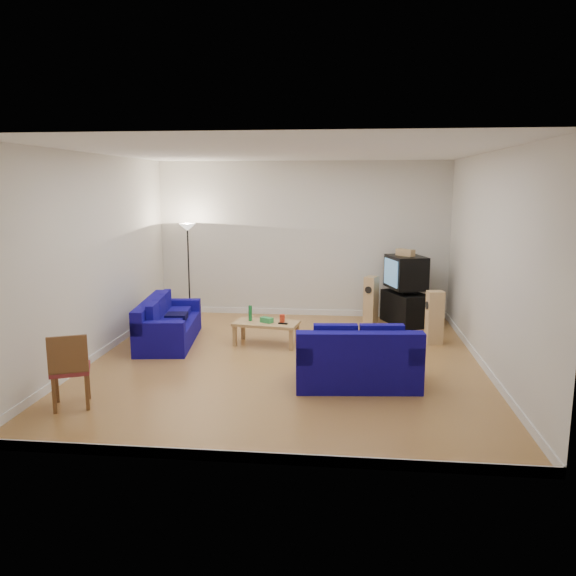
# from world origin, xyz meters

# --- Properties ---
(room) EXTENTS (6.01, 6.51, 3.21)m
(room) POSITION_xyz_m (0.00, 0.00, 1.54)
(room) COLOR #935E2D
(room) RESTS_ON ground
(sofa_three_seat) EXTENTS (1.07, 2.04, 0.76)m
(sofa_three_seat) POSITION_xyz_m (-2.19, 0.89, 0.28)
(sofa_three_seat) COLOR #110B66
(sofa_three_seat) RESTS_ON ground
(sofa_loveseat) EXTENTS (1.75, 1.09, 0.83)m
(sofa_loveseat) POSITION_xyz_m (1.09, -0.93, 0.32)
(sofa_loveseat) COLOR #110B66
(sofa_loveseat) RESTS_ON ground
(coffee_table) EXTENTS (1.16, 0.70, 0.40)m
(coffee_table) POSITION_xyz_m (-0.43, 0.93, 0.34)
(coffee_table) COLOR tan
(coffee_table) RESTS_ON ground
(bottle) EXTENTS (0.09, 0.09, 0.27)m
(bottle) POSITION_xyz_m (-0.72, 1.00, 0.53)
(bottle) COLOR #197233
(bottle) RESTS_ON coffee_table
(tissue_box) EXTENTS (0.24, 0.21, 0.09)m
(tissue_box) POSITION_xyz_m (-0.42, 0.91, 0.44)
(tissue_box) COLOR green
(tissue_box) RESTS_ON coffee_table
(red_canister) EXTENTS (0.10, 0.10, 0.13)m
(red_canister) POSITION_xyz_m (-0.16, 0.98, 0.46)
(red_canister) COLOR red
(red_canister) RESTS_ON coffee_table
(remote) EXTENTS (0.17, 0.08, 0.02)m
(remote) POSITION_xyz_m (-0.13, 0.83, 0.41)
(remote) COLOR black
(remote) RESTS_ON coffee_table
(tv_stand) EXTENTS (0.95, 1.17, 0.63)m
(tv_stand) POSITION_xyz_m (2.09, 2.68, 0.31)
(tv_stand) COLOR black
(tv_stand) RESTS_ON ground
(av_receiver) EXTENTS (0.39, 0.44, 0.09)m
(av_receiver) POSITION_xyz_m (2.13, 2.72, 0.67)
(av_receiver) COLOR black
(av_receiver) RESTS_ON tv_stand
(television) EXTENTS (0.82, 0.97, 0.64)m
(television) POSITION_xyz_m (2.08, 2.69, 1.04)
(television) COLOR black
(television) RESTS_ON av_receiver
(centre_speaker) EXTENTS (0.37, 0.37, 0.13)m
(centre_speaker) POSITION_xyz_m (2.06, 2.69, 1.42)
(centre_speaker) COLOR tan
(centre_speaker) RESTS_ON television
(speaker_left) EXTENTS (0.31, 0.34, 0.93)m
(speaker_left) POSITION_xyz_m (1.42, 2.70, 0.47)
(speaker_left) COLOR tan
(speaker_left) RESTS_ON ground
(speaker_right) EXTENTS (0.31, 0.26, 0.93)m
(speaker_right) POSITION_xyz_m (2.45, 1.28, 0.47)
(speaker_right) COLOR tan
(speaker_right) RESTS_ON ground
(floor_lamp) EXTENTS (0.33, 0.33, 1.95)m
(floor_lamp) POSITION_xyz_m (-2.28, 2.70, 1.61)
(floor_lamp) COLOR black
(floor_lamp) RESTS_ON ground
(dining_chair) EXTENTS (0.60, 0.60, 0.96)m
(dining_chair) POSITION_xyz_m (-2.42, -2.10, 0.53)
(dining_chair) COLOR brown
(dining_chair) RESTS_ON ground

